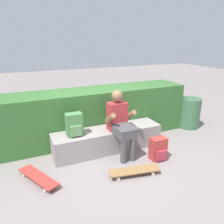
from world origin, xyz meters
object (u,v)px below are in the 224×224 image
object	(u,v)px
backpack_on_ground	(158,149)
backpack_on_bench	(74,125)
bench_main	(108,139)
person_skater	(120,122)
skateboard_beside_bench	(38,177)
skateboard_near_person	(134,171)
trash_bin	(189,113)

from	to	relation	value
backpack_on_ground	backpack_on_bench	bearing A→B (deg)	152.85
bench_main	person_skater	bearing A→B (deg)	-54.46
backpack_on_ground	skateboard_beside_bench	bearing A→B (deg)	174.66
skateboard_near_person	backpack_on_bench	world-z (taller)	backpack_on_bench
skateboard_near_person	trash_bin	world-z (taller)	trash_bin
backpack_on_bench	backpack_on_ground	world-z (taller)	backpack_on_bench
backpack_on_ground	skateboard_near_person	bearing A→B (deg)	-157.74
bench_main	skateboard_beside_bench	xyz separation A→B (m)	(-1.34, -0.49, -0.14)
bench_main	backpack_on_ground	bearing A→B (deg)	-45.16
bench_main	person_skater	xyz separation A→B (m)	(0.16, -0.22, 0.42)
trash_bin	person_skater	bearing A→B (deg)	-166.63
skateboard_beside_bench	backpack_on_bench	size ratio (longest dim) A/B	2.01
bench_main	backpack_on_ground	distance (m)	0.96
skateboard_near_person	skateboard_beside_bench	size ratio (longest dim) A/B	1.02
bench_main	skateboard_near_person	world-z (taller)	bench_main
skateboard_near_person	trash_bin	size ratio (longest dim) A/B	1.16
backpack_on_ground	trash_bin	distance (m)	1.83
backpack_on_bench	trash_bin	xyz separation A→B (m)	(2.86, 0.28, -0.26)
person_skater	backpack_on_ground	world-z (taller)	person_skater
bench_main	backpack_on_ground	xyz separation A→B (m)	(0.68, -0.68, -0.02)
bench_main	backpack_on_bench	bearing A→B (deg)	-179.15
skateboard_beside_bench	backpack_on_ground	distance (m)	2.03
person_skater	trash_bin	distance (m)	2.15
bench_main	person_skater	size ratio (longest dim) A/B	1.76
skateboard_beside_bench	backpack_on_ground	xyz separation A→B (m)	(2.02, -0.19, 0.12)
backpack_on_bench	person_skater	bearing A→B (deg)	-14.83
trash_bin	skateboard_beside_bench	bearing A→B (deg)	-167.87
person_skater	backpack_on_ground	bearing A→B (deg)	-41.60
person_skater	trash_bin	world-z (taller)	person_skater
bench_main	trash_bin	bearing A→B (deg)	7.04
skateboard_near_person	trash_bin	xyz separation A→B (m)	(2.18, 1.21, 0.28)
skateboard_near_person	skateboard_beside_bench	xyz separation A→B (m)	(-1.40, 0.44, 0.00)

